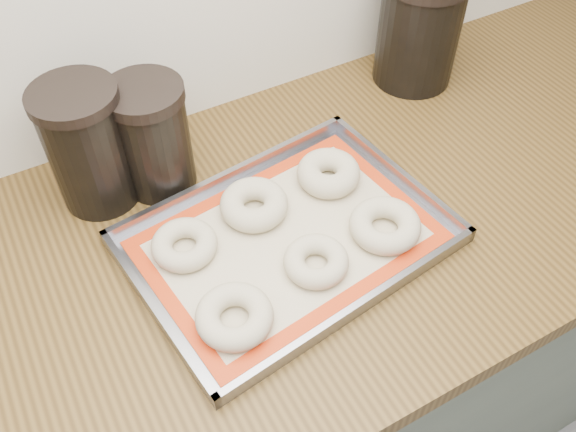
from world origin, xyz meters
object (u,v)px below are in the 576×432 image
bagel_front_right (385,225)px  bagel_front_mid (316,261)px  bagel_back_left (184,245)px  canister_left (88,147)px  bagel_back_right (329,173)px  bagel_back_mid (254,204)px  canister_right (419,28)px  canister_mid (152,137)px  bagel_front_left (234,316)px  baking_tray (288,239)px

bagel_front_right → bagel_front_mid: bearing=-176.8°
bagel_back_left → canister_left: bearing=111.4°
bagel_back_right → bagel_back_mid: bearing=-178.9°
canister_right → canister_mid: bearing=-176.3°
bagel_front_left → canister_mid: bearing=87.7°
baking_tray → bagel_back_left: bagel_back_left is taller
baking_tray → canister_right: bearing=31.1°
baking_tray → bagel_back_mid: 0.08m
baking_tray → canister_right: size_ratio=2.32×
bagel_front_mid → bagel_back_left: same height
bagel_back_mid → canister_left: canister_left is taller
bagel_front_right → bagel_back_left: bearing=158.0°
bagel_front_right → bagel_front_left: bearing=-172.7°
bagel_back_mid → canister_mid: canister_mid is taller
baking_tray → canister_left: size_ratio=2.42×
bagel_back_left → bagel_front_right: bearing=-22.0°
bagel_back_left → canister_right: bearing=19.3°
bagel_front_right → bagel_back_mid: (-0.16, 0.13, 0.00)m
bagel_front_mid → bagel_back_mid: bearing=101.9°
bagel_back_left → baking_tray: bearing=-20.8°
bagel_back_left → canister_left: size_ratio=0.48×
baking_tray → canister_mid: bearing=119.1°
bagel_back_left → bagel_back_right: bagel_back_right is taller
bagel_front_right → bagel_back_right: bagel_back_right is taller
bagel_back_mid → canister_mid: size_ratio=0.57×
bagel_front_right → bagel_back_mid: 0.20m
bagel_back_mid → bagel_back_right: (0.14, 0.00, 0.00)m
bagel_back_mid → bagel_back_right: bagel_back_right is taller
bagel_front_left → bagel_back_right: (0.25, 0.17, 0.00)m
bagel_back_left → canister_mid: canister_mid is taller
bagel_front_left → canister_mid: (0.01, 0.31, 0.07)m
baking_tray → bagel_front_left: bearing=-145.2°
canister_left → canister_right: canister_right is taller
bagel_front_left → bagel_front_mid: bagel_front_left is taller
bagel_front_right → bagel_back_right: (-0.02, 0.14, 0.00)m
bagel_back_mid → canister_right: size_ratio=0.50×
bagel_back_mid → canister_left: (-0.20, 0.16, 0.08)m
bagel_front_mid → canister_left: size_ratio=0.46×
baking_tray → bagel_front_left: bagel_front_left is taller
canister_left → bagel_back_right: bearing=-25.2°
bagel_back_right → bagel_front_right: bearing=-82.7°
bagel_front_left → bagel_back_left: (-0.01, 0.15, -0.00)m
canister_left → canister_right: 0.63m
bagel_back_right → canister_right: size_ratio=0.49×
canister_left → canister_mid: size_ratio=1.09×
bagel_front_mid → bagel_back_left: size_ratio=0.97×
bagel_back_left → bagel_front_left: bearing=-85.7°
bagel_front_left → bagel_front_mid: bearing=10.8°
bagel_front_mid → canister_mid: canister_mid is taller
canister_left → canister_right: size_ratio=0.96×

